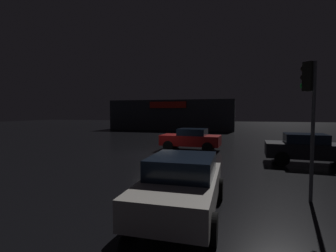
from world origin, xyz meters
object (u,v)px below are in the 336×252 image
(store_building, at_px, (176,115))
(car_near, at_px, (181,184))
(traffic_signal_opposite, at_px, (309,94))
(car_far, at_px, (191,139))
(car_crossing, at_px, (310,148))

(store_building, xyz_separation_m, car_near, (8.19, -33.11, -1.48))
(traffic_signal_opposite, bearing_deg, car_far, 120.06)
(traffic_signal_opposite, relative_size, car_near, 1.01)
(store_building, relative_size, car_crossing, 4.24)
(car_crossing, bearing_deg, car_far, 155.49)
(car_far, bearing_deg, car_crossing, -24.51)
(car_near, bearing_deg, store_building, 103.89)
(store_building, bearing_deg, traffic_signal_opposite, -69.48)
(store_building, relative_size, car_near, 4.56)
(car_far, distance_m, car_crossing, 7.40)
(traffic_signal_opposite, height_order, car_near, traffic_signal_opposite)
(car_far, bearing_deg, store_building, 106.31)
(car_far, height_order, car_crossing, car_crossing)
(store_building, bearing_deg, car_near, -76.11)
(traffic_signal_opposite, distance_m, car_near, 4.67)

